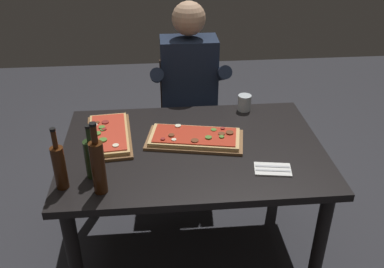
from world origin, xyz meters
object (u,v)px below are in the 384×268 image
oil_bottle_amber (92,158)px  diner_chair (188,114)px  tumbler_near_camera (244,104)px  dining_table (193,161)px  seated_diner (190,90)px  pizza_rectangular_left (109,135)px  wine_bottle_dark (98,165)px  vinegar_bottle_green (59,166)px  pizza_rectangular_front (195,138)px

oil_bottle_amber → diner_chair: size_ratio=0.32×
tumbler_near_camera → dining_table: bearing=-131.6°
diner_chair → seated_diner: (0.00, -0.12, 0.26)m
pizza_rectangular_left → tumbler_near_camera: bearing=18.5°
pizza_rectangular_left → wine_bottle_dark: size_ratio=1.41×
diner_chair → wine_bottle_dark: bearing=-112.6°
vinegar_bottle_green → dining_table: bearing=25.2°
pizza_rectangular_left → vinegar_bottle_green: size_ratio=1.60×
dining_table → pizza_rectangular_left: size_ratio=2.78×
vinegar_bottle_green → diner_chair: (0.68, 1.15, -0.37)m
pizza_rectangular_front → tumbler_near_camera: tumbler_near_camera is taller
wine_bottle_dark → diner_chair: wine_bottle_dark is taller
pizza_rectangular_left → tumbler_near_camera: size_ratio=5.08×
pizza_rectangular_left → wine_bottle_dark: 0.50m
pizza_rectangular_front → wine_bottle_dark: 0.63m
wine_bottle_dark → vinegar_bottle_green: size_ratio=1.14×
oil_bottle_amber → pizza_rectangular_front: bearing=28.2°
pizza_rectangular_left → diner_chair: (0.50, 0.72, -0.27)m
dining_table → pizza_rectangular_front: pizza_rectangular_front is taller
seated_diner → pizza_rectangular_front: bearing=-92.4°
pizza_rectangular_front → tumbler_near_camera: (0.34, 0.35, 0.02)m
pizza_rectangular_front → tumbler_near_camera: 0.49m
vinegar_bottle_green → tumbler_near_camera: bearing=35.3°
oil_bottle_amber → vinegar_bottle_green: vinegar_bottle_green is taller
pizza_rectangular_left → oil_bottle_amber: bearing=-97.0°
seated_diner → pizza_rectangular_left: bearing=-129.8°
oil_bottle_amber → tumbler_near_camera: size_ratio=2.82×
pizza_rectangular_front → pizza_rectangular_left: 0.48m
dining_table → pizza_rectangular_left: bearing=163.9°
dining_table → wine_bottle_dark: bearing=-142.7°
diner_chair → dining_table: bearing=-93.0°
tumbler_near_camera → diner_chair: bearing=124.9°
wine_bottle_dark → tumbler_near_camera: bearing=42.7°
tumbler_near_camera → seated_diner: seated_diner is taller
tumbler_near_camera → wine_bottle_dark: bearing=-137.3°
wine_bottle_dark → seated_diner: seated_diner is taller
vinegar_bottle_green → tumbler_near_camera: 1.22m
wine_bottle_dark → vinegar_bottle_green: (-0.18, 0.05, -0.02)m
wine_bottle_dark → pizza_rectangular_left: bearing=90.2°
pizza_rectangular_left → wine_bottle_dark: wine_bottle_dark is taller
oil_bottle_amber → dining_table: bearing=23.9°
wine_bottle_dark → oil_bottle_amber: 0.14m
pizza_rectangular_front → oil_bottle_amber: (-0.52, -0.28, 0.08)m
pizza_rectangular_front → wine_bottle_dark: bearing=-139.5°
pizza_rectangular_front → vinegar_bottle_green: 0.75m
pizza_rectangular_left → diner_chair: size_ratio=0.58×
pizza_rectangular_front → oil_bottle_amber: size_ratio=2.03×
pizza_rectangular_front → oil_bottle_amber: bearing=-151.8°
pizza_rectangular_front → diner_chair: size_ratio=0.65×
dining_table → pizza_rectangular_front: size_ratio=2.47×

